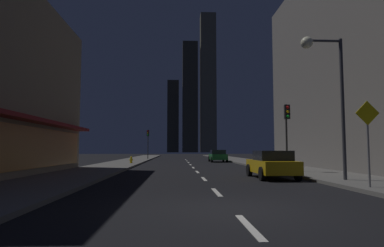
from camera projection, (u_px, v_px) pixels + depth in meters
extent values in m
cube|color=black|center=(188.00, 162.00, 40.32)|extent=(78.00, 136.00, 0.10)
cube|color=#605E59|center=(244.00, 161.00, 40.67)|extent=(4.00, 76.00, 0.15)
cube|color=#605E59|center=(130.00, 161.00, 39.99)|extent=(4.00, 76.00, 0.15)
cube|color=silver|center=(249.00, 227.00, 6.47)|extent=(0.16, 2.20, 0.01)
cube|color=silver|center=(217.00, 192.00, 11.65)|extent=(0.16, 2.20, 0.01)
cube|color=silver|center=(204.00, 179.00, 16.83)|extent=(0.16, 2.20, 0.01)
cube|color=silver|center=(197.00, 172.00, 22.00)|extent=(0.16, 2.20, 0.01)
cube|color=silver|center=(193.00, 168.00, 27.18)|extent=(0.16, 2.20, 0.01)
cube|color=silver|center=(190.00, 165.00, 32.36)|extent=(0.16, 2.20, 0.01)
cube|color=silver|center=(188.00, 163.00, 37.54)|extent=(0.16, 2.20, 0.01)
cube|color=silver|center=(187.00, 161.00, 42.72)|extent=(0.16, 2.20, 0.01)
cube|color=silver|center=(186.00, 160.00, 47.89)|extent=(0.16, 2.20, 0.01)
cube|color=#D88C3F|center=(26.00, 148.00, 16.59)|extent=(0.10, 17.11, 2.20)
cube|color=maroon|center=(35.00, 120.00, 16.71)|extent=(0.90, 17.71, 0.20)
cube|color=slate|center=(381.00, 67.00, 25.72)|extent=(11.00, 20.00, 15.91)
cube|color=#2E2C23|center=(173.00, 117.00, 164.40)|extent=(5.62, 7.84, 35.54)
cube|color=#353228|center=(190.00, 97.00, 162.87)|extent=(7.42, 6.57, 54.66)
cube|color=#5D5846|center=(208.00, 83.00, 164.74)|extent=(7.62, 7.17, 69.58)
cube|color=gold|center=(272.00, 166.00, 17.35)|extent=(1.80, 4.20, 0.65)
cube|color=black|center=(273.00, 156.00, 17.20)|extent=(1.64, 2.00, 0.55)
cylinder|color=black|center=(249.00, 170.00, 18.68)|extent=(0.22, 0.68, 0.68)
cylinder|color=black|center=(280.00, 170.00, 18.77)|extent=(0.22, 0.68, 0.68)
cylinder|color=black|center=(262.00, 174.00, 15.89)|extent=(0.22, 0.68, 0.68)
cylinder|color=black|center=(298.00, 174.00, 15.98)|extent=(0.22, 0.68, 0.68)
sphere|color=white|center=(252.00, 164.00, 19.37)|extent=(0.18, 0.18, 0.18)
sphere|color=white|center=(271.00, 164.00, 19.42)|extent=(0.18, 0.18, 0.18)
cube|color=#1E722D|center=(218.00, 157.00, 39.61)|extent=(1.80, 4.20, 0.65)
cube|color=black|center=(218.00, 152.00, 39.46)|extent=(1.64, 2.00, 0.55)
cylinder|color=black|center=(209.00, 159.00, 40.94)|extent=(0.22, 0.68, 0.68)
cylinder|color=black|center=(223.00, 159.00, 41.03)|extent=(0.22, 0.68, 0.68)
cylinder|color=black|center=(212.00, 159.00, 38.16)|extent=(0.22, 0.68, 0.68)
cylinder|color=black|center=(227.00, 159.00, 38.24)|extent=(0.22, 0.68, 0.68)
sphere|color=white|center=(211.00, 156.00, 41.63)|extent=(0.18, 0.18, 0.18)
sphere|color=white|center=(220.00, 156.00, 41.69)|extent=(0.18, 0.18, 0.18)
cylinder|color=gold|center=(131.00, 160.00, 32.93)|extent=(0.22, 0.22, 0.55)
sphere|color=gold|center=(131.00, 157.00, 32.95)|extent=(0.21, 0.21, 0.21)
cylinder|color=gold|center=(131.00, 163.00, 32.91)|extent=(0.30, 0.30, 0.06)
cylinder|color=gold|center=(130.00, 160.00, 32.92)|extent=(0.10, 0.10, 0.10)
cylinder|color=gold|center=(133.00, 160.00, 32.94)|extent=(0.10, 0.10, 0.10)
cylinder|color=#2D2D2D|center=(287.00, 138.00, 20.69)|extent=(0.12, 0.12, 4.20)
cube|color=black|center=(287.00, 112.00, 20.61)|extent=(0.32, 0.24, 0.90)
sphere|color=red|center=(288.00, 107.00, 20.50)|extent=(0.18, 0.18, 0.18)
sphere|color=#F2B20C|center=(288.00, 112.00, 20.48)|extent=(0.18, 0.18, 0.18)
sphere|color=#19D833|center=(288.00, 116.00, 20.46)|extent=(0.18, 0.18, 0.18)
cylinder|color=#2D2D2D|center=(148.00, 144.00, 47.98)|extent=(0.12, 0.12, 4.20)
cube|color=black|center=(148.00, 133.00, 47.91)|extent=(0.32, 0.24, 0.90)
sphere|color=red|center=(148.00, 131.00, 47.80)|extent=(0.18, 0.18, 0.18)
sphere|color=#F2B20C|center=(148.00, 133.00, 47.78)|extent=(0.18, 0.18, 0.18)
sphere|color=#19D833|center=(148.00, 135.00, 47.76)|extent=(0.18, 0.18, 0.18)
cylinder|color=#38383D|center=(343.00, 108.00, 15.11)|extent=(0.16, 0.16, 6.50)
cylinder|color=#38383D|center=(324.00, 41.00, 15.32)|extent=(1.60, 0.12, 0.12)
sphere|color=#FCF7CC|center=(307.00, 43.00, 15.27)|extent=(0.56, 0.56, 0.56)
cylinder|color=slate|center=(369.00, 154.00, 12.05)|extent=(0.08, 0.08, 2.40)
cube|color=yellow|center=(367.00, 113.00, 12.14)|extent=(0.91, 0.03, 0.91)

